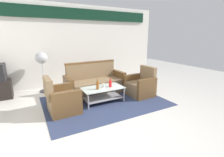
{
  "coord_description": "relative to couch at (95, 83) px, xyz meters",
  "views": [
    {
      "loc": [
        -1.71,
        -2.83,
        1.74
      ],
      "look_at": [
        0.27,
        0.83,
        0.65
      ],
      "focal_mm": 26.08,
      "sensor_mm": 36.0,
      "label": 1
    }
  ],
  "objects": [
    {
      "name": "wall_back",
      "position": [
        -0.12,
        1.39,
        1.16
      ],
      "size": [
        6.52,
        0.19,
        2.8
      ],
      "color": "silver",
      "rests_on": "ground"
    },
    {
      "name": "armchair_right",
      "position": [
        1.13,
        -0.81,
        -0.03
      ],
      "size": [
        0.72,
        0.78,
        0.85
      ],
      "rotation": [
        0.0,
        0.0,
        1.61
      ],
      "color": "#7F6647",
      "rests_on": "rug"
    },
    {
      "name": "armchair_left",
      "position": [
        -1.18,
        -0.83,
        -0.03
      ],
      "size": [
        0.72,
        0.78,
        0.85
      ],
      "rotation": [
        0.0,
        0.0,
        -1.54
      ],
      "color": "#7F6647",
      "rests_on": "rug"
    },
    {
      "name": "pedestal_fan",
      "position": [
        -1.37,
        0.93,
        0.7
      ],
      "size": [
        0.36,
        0.36,
        1.27
      ],
      "color": "#2D2D33",
      "rests_on": "ground"
    },
    {
      "name": "ground_plane",
      "position": [
        -0.12,
        -1.67,
        -0.32
      ],
      "size": [
        14.0,
        14.0,
        0.0
      ],
      "primitive_type": "plane",
      "color": "beige"
    },
    {
      "name": "couch",
      "position": [
        0.0,
        0.0,
        0.0
      ],
      "size": [
        1.83,
        0.82,
        0.96
      ],
      "rotation": [
        0.0,
        0.0,
        3.19
      ],
      "color": "#7F6647",
      "rests_on": "rug"
    },
    {
      "name": "bottle_red",
      "position": [
        0.12,
        -0.79,
        0.18
      ],
      "size": [
        0.08,
        0.08,
        0.24
      ],
      "color": "red",
      "rests_on": "coffee_table"
    },
    {
      "name": "coffee_table",
      "position": [
        -0.09,
        -0.75,
        -0.04
      ],
      "size": [
        1.1,
        0.6,
        0.4
      ],
      "color": "silver",
      "rests_on": "rug"
    },
    {
      "name": "bottle_brown",
      "position": [
        -0.26,
        -0.81,
        0.2
      ],
      "size": [
        0.07,
        0.07,
        0.27
      ],
      "color": "brown",
      "rests_on": "coffee_table"
    },
    {
      "name": "rug",
      "position": [
        -0.02,
        -0.74,
        -0.31
      ],
      "size": [
        3.13,
        2.27,
        0.01
      ],
      "primitive_type": "cube",
      "color": "#2D3856",
      "rests_on": "ground"
    },
    {
      "name": "cup",
      "position": [
        -0.05,
        -0.73,
        0.14
      ],
      "size": [
        0.08,
        0.08,
        0.1
      ],
      "primitive_type": "cylinder",
      "color": "silver",
      "rests_on": "coffee_table"
    }
  ]
}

